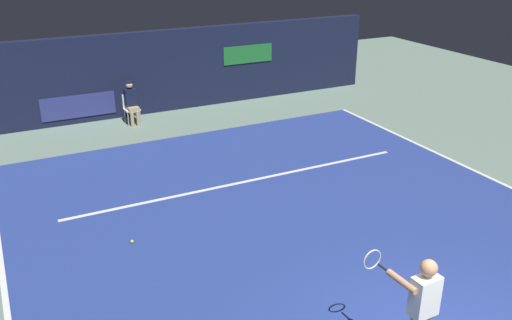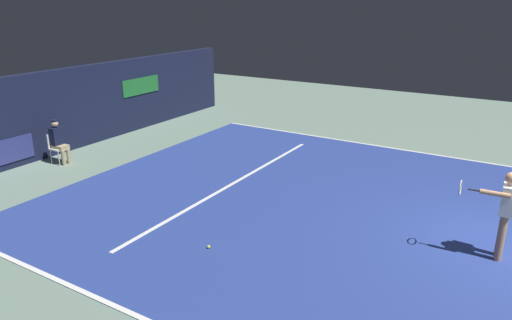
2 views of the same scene
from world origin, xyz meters
The scene contains 9 objects.
ground_plane centered at (0.00, 4.57, 0.00)m, with size 31.23×31.23×0.00m, color slate.
court_surface centered at (0.00, 4.57, 0.01)m, with size 10.78×11.15×0.01m, color navy.
line_sideline_left centered at (5.34, 4.57, 0.01)m, with size 0.10×11.15×0.01m, color white.
line_sideline_right centered at (-5.34, 4.57, 0.01)m, with size 0.10×11.15×0.01m, color white.
line_service centered at (0.00, 6.52, 0.01)m, with size 8.41×0.10×0.01m, color white.
back_wall centered at (0.00, 12.78, 1.30)m, with size 15.24×0.33×2.60m.
tennis_player centered at (-0.51, 0.16, 0.99)m, with size 0.65×0.93×1.73m.
line_judge_on_chair centered at (-1.23, 11.86, 0.69)m, with size 0.46×0.54×1.32m.
tennis_ball centered at (-3.08, 5.01, 0.05)m, with size 0.07×0.07×0.07m, color #CCE033.
Camera 2 is at (-9.64, -0.07, 4.66)m, focal length 33.28 mm.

